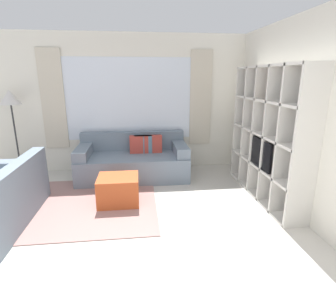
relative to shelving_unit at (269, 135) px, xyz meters
name	(u,v)px	position (x,y,z in m)	size (l,w,h in m)	color
ground_plane	(125,294)	(-2.18, -1.80, -1.02)	(16.00, 16.00, 0.00)	beige
wall_back	(129,104)	(-2.18, 1.62, 0.34)	(5.86, 0.11, 2.70)	silver
wall_right	(287,114)	(0.19, -0.11, 0.33)	(0.07, 4.58, 2.70)	silver
area_rug	(86,204)	(-2.85, 0.00, -1.01)	(2.14, 1.93, 0.01)	gray
shelving_unit	(269,135)	(0.00, 0.00, 0.00)	(0.36, 1.97, 2.05)	#515660
couch_main	(134,161)	(-2.12, 1.09, -0.71)	(2.04, 0.96, 0.82)	slate
ottoman	(119,190)	(-2.34, -0.01, -0.80)	(0.61, 0.52, 0.43)	#B74C23
floor_lamp	(11,102)	(-4.29, 1.31, 0.42)	(0.37, 0.37, 1.66)	black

